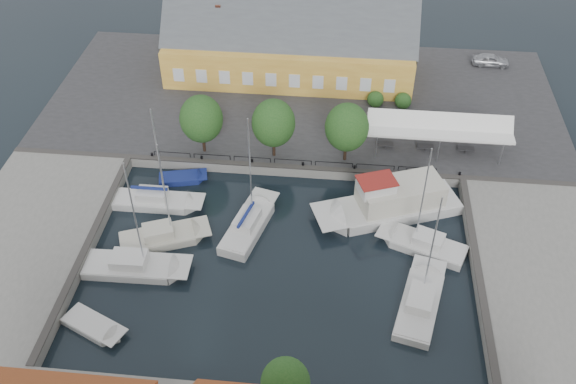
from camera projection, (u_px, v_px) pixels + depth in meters
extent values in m
plane|color=black|center=(281.00, 250.00, 55.11)|extent=(140.00, 140.00, 0.00)
cube|color=#2D2D30|center=(303.00, 101.00, 72.11)|extent=(56.00, 26.00, 1.00)
cube|color=slate|center=(24.00, 245.00, 54.95)|extent=(12.00, 24.00, 1.00)
cube|color=slate|center=(550.00, 284.00, 51.61)|extent=(12.00, 24.00, 1.00)
cube|color=#383533|center=(292.00, 167.00, 62.18)|extent=(56.00, 0.60, 0.12)
cube|color=#383533|center=(87.00, 245.00, 54.15)|extent=(0.60, 24.00, 0.12)
cube|color=#383533|center=(479.00, 274.00, 51.68)|extent=(0.60, 24.00, 0.12)
cylinder|color=black|center=(152.00, 155.00, 63.38)|extent=(0.24, 0.24, 0.40)
cylinder|color=black|center=(202.00, 158.00, 63.00)|extent=(0.24, 0.24, 0.40)
cylinder|color=black|center=(252.00, 161.00, 62.62)|extent=(0.24, 0.24, 0.40)
cylinder|color=black|center=(303.00, 164.00, 62.24)|extent=(0.24, 0.24, 0.40)
cylinder|color=black|center=(355.00, 167.00, 61.86)|extent=(0.24, 0.24, 0.40)
cylinder|color=black|center=(407.00, 171.00, 61.48)|extent=(0.24, 0.24, 0.40)
cylinder|color=black|center=(460.00, 174.00, 61.10)|extent=(0.24, 0.24, 0.40)
cube|color=gold|center=(290.00, 56.00, 74.24)|extent=(28.00, 10.00, 4.50)
cube|color=#474C51|center=(290.00, 28.00, 71.95)|extent=(28.56, 7.60, 7.60)
cube|color=gold|center=(215.00, 32.00, 79.84)|extent=(6.00, 6.00, 3.50)
cube|color=brown|center=(218.00, 10.00, 71.35)|extent=(0.60, 0.60, 1.20)
cube|color=white|center=(439.00, 128.00, 62.56)|extent=(14.00, 4.00, 0.25)
cylinder|color=silver|center=(376.00, 146.00, 62.54)|extent=(0.10, 0.10, 2.70)
cylinder|color=silver|center=(376.00, 125.00, 65.25)|extent=(0.10, 0.10, 2.70)
cylinder|color=silver|center=(439.00, 150.00, 62.09)|extent=(0.10, 0.10, 2.70)
cylinder|color=silver|center=(436.00, 129.00, 64.80)|extent=(0.10, 0.10, 2.70)
cylinder|color=silver|center=(502.00, 154.00, 61.63)|extent=(0.10, 0.10, 2.70)
cylinder|color=silver|center=(496.00, 132.00, 64.34)|extent=(0.10, 0.10, 2.70)
cylinder|color=black|center=(204.00, 143.00, 63.50)|extent=(0.30, 0.30, 2.10)
ellipsoid|color=#1D4A1A|center=(201.00, 119.00, 61.64)|extent=(4.20, 4.20, 4.83)
cylinder|color=black|center=(274.00, 147.00, 62.97)|extent=(0.30, 0.30, 2.10)
ellipsoid|color=#1D4A1A|center=(273.00, 123.00, 61.11)|extent=(4.20, 4.20, 4.83)
cylinder|color=black|center=(345.00, 151.00, 62.44)|extent=(0.30, 0.30, 2.10)
ellipsoid|color=#1D4A1A|center=(347.00, 127.00, 60.58)|extent=(4.20, 4.20, 4.83)
imported|color=#ACAEB4|center=(491.00, 60.00, 76.62)|extent=(4.38, 1.86, 1.48)
imported|color=#501217|center=(208.00, 116.00, 67.57)|extent=(2.95, 5.08, 1.58)
cube|color=silver|center=(247.00, 231.00, 56.69)|extent=(4.25, 7.34, 1.50)
cube|color=silver|center=(250.00, 218.00, 56.79)|extent=(4.49, 8.65, 0.08)
cube|color=silver|center=(247.00, 220.00, 56.00)|extent=(2.40, 3.12, 0.90)
cylinder|color=silver|center=(250.00, 170.00, 53.80)|extent=(0.12, 0.12, 10.36)
cube|color=navy|center=(246.00, 215.00, 55.39)|extent=(1.08, 3.40, 0.22)
cube|color=silver|center=(398.00, 210.00, 58.89)|extent=(11.68, 7.75, 1.80)
cube|color=silver|center=(385.00, 205.00, 58.00)|extent=(13.66, 8.39, 0.08)
cube|color=beige|center=(401.00, 193.00, 57.58)|extent=(8.27, 5.95, 2.20)
cube|color=silver|center=(376.00, 186.00, 56.18)|extent=(3.62, 3.18, 1.20)
cube|color=maroon|center=(377.00, 181.00, 55.75)|extent=(3.92, 3.40, 0.10)
cube|color=silver|center=(428.00, 249.00, 55.15)|extent=(6.78, 4.75, 1.30)
cube|color=silver|center=(421.00, 241.00, 54.97)|extent=(7.90, 5.11, 0.08)
cube|color=silver|center=(428.00, 239.00, 54.45)|extent=(2.98, 2.59, 0.90)
cylinder|color=silver|center=(423.00, 197.00, 51.97)|extent=(0.12, 0.12, 9.76)
cube|color=silver|center=(418.00, 310.00, 50.17)|extent=(4.41, 7.56, 1.30)
cube|color=silver|center=(422.00, 296.00, 50.36)|extent=(4.64, 8.92, 0.08)
cube|color=silver|center=(421.00, 299.00, 49.55)|extent=(2.53, 3.21, 0.90)
cylinder|color=silver|center=(432.00, 247.00, 47.52)|extent=(0.12, 0.12, 9.92)
cube|color=silver|center=(152.00, 204.00, 59.61)|extent=(6.80, 2.47, 1.30)
cube|color=silver|center=(160.00, 199.00, 59.09)|extent=(8.16, 2.37, 0.08)
cube|color=silver|center=(152.00, 195.00, 58.84)|extent=(2.72, 1.67, 0.90)
cylinder|color=silver|center=(158.00, 157.00, 55.84)|extent=(0.12, 0.12, 9.91)
cube|color=navy|center=(149.00, 188.00, 58.36)|extent=(3.40, 0.23, 0.22)
cube|color=beige|center=(158.00, 241.00, 55.91)|extent=(6.93, 4.92, 1.30)
cube|color=beige|center=(166.00, 234.00, 55.63)|extent=(8.07, 5.30, 0.08)
cube|color=beige|center=(158.00, 231.00, 55.20)|extent=(3.06, 2.69, 0.90)
cylinder|color=silver|center=(165.00, 191.00, 52.64)|extent=(0.12, 0.12, 9.54)
cube|color=silver|center=(129.00, 269.00, 53.41)|extent=(7.26, 3.07, 1.30)
cube|color=silver|center=(139.00, 264.00, 52.91)|extent=(8.70, 2.98, 0.08)
cube|color=silver|center=(129.00, 260.00, 52.65)|extent=(2.92, 2.05, 0.90)
cylinder|color=silver|center=(135.00, 218.00, 49.41)|extent=(0.12, 0.12, 10.70)
cube|color=silver|center=(91.00, 326.00, 49.01)|extent=(4.71, 3.61, 0.90)
cube|color=silver|center=(94.00, 325.00, 48.49)|extent=(5.44, 3.90, 0.08)
cube|color=navy|center=(179.00, 180.00, 62.25)|extent=(4.11, 2.71, 0.80)
cube|color=navy|center=(183.00, 176.00, 62.01)|extent=(4.83, 2.81, 0.08)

